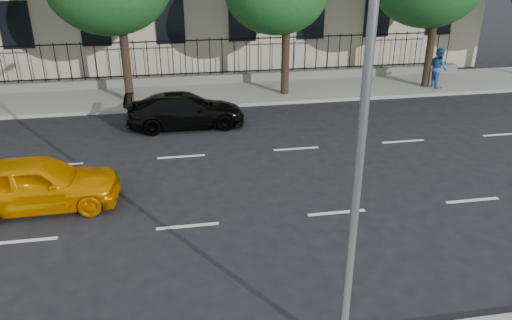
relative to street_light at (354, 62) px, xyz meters
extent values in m
plane|color=black|center=(-2.50, 1.77, -5.15)|extent=(120.00, 120.00, 0.00)
cube|color=gray|center=(-2.50, 15.77, -5.07)|extent=(60.00, 4.00, 0.15)
cube|color=slate|center=(-2.50, 17.47, -4.80)|extent=(30.00, 0.50, 0.40)
cube|color=black|center=(-2.50, 17.47, -4.50)|extent=(28.80, 0.05, 0.05)
cube|color=black|center=(-2.50, 17.47, -2.90)|extent=(28.80, 0.05, 0.05)
cylinder|color=slate|center=(0.00, -0.53, -1.00)|extent=(0.14, 0.14, 8.00)
cylinder|color=#382619|center=(-4.50, 14.97, -3.34)|extent=(0.36, 0.36, 3.32)
cylinder|color=#382619|center=(2.50, 14.97, -3.46)|extent=(0.36, 0.36, 3.08)
cylinder|color=#382619|center=(9.50, 14.97, -3.39)|extent=(0.36, 0.36, 3.22)
imported|color=orange|center=(-6.42, 5.96, -4.41)|extent=(4.34, 1.78, 1.47)
imported|color=black|center=(-2.19, 11.73, -4.49)|extent=(4.57, 1.91, 1.32)
imported|color=#305B9B|center=(9.97, 14.77, -4.06)|extent=(0.76, 0.95, 1.89)
camera|label=1|loc=(-2.65, -6.87, 1.67)|focal=35.00mm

